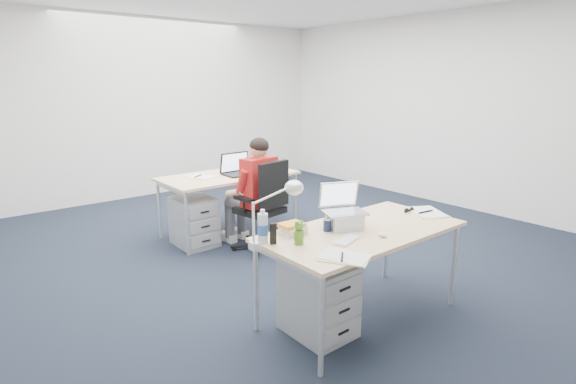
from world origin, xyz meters
The scene contains 24 objects.
floor centered at (0.00, 0.00, 0.00)m, with size 7.00×7.00×0.00m, color black.
room centered at (0.00, 0.00, 1.71)m, with size 6.02×7.02×2.80m.
desk_near centered at (-0.57, -1.36, 0.68)m, with size 1.60×0.80×0.73m.
desk_far centered at (-0.27, 1.03, 0.68)m, with size 1.60×0.80×0.73m.
office_chair centered at (-0.30, 0.32, 0.29)m, with size 0.73×0.73×1.01m.
seated_person centered at (-0.32, 0.49, 0.61)m, with size 0.43×0.72×1.23m.
drawer_pedestal_near centered at (-0.98, -1.32, 0.28)m, with size 0.40×0.50×0.55m, color #9DA0A2.
drawer_pedestal_far centered at (-0.82, 0.92, 0.28)m, with size 0.40×0.50×0.55m, color #9DA0A2.
silver_laptop centered at (-0.65, -1.25, 0.90)m, with size 0.32×0.25×0.33m, color silver, non-canonical shape.
wireless_keyboard centered at (-0.85, -1.46, 0.74)m, with size 0.25×0.10×0.01m, color white.
computer_mouse centered at (-0.58, -1.56, 0.74)m, with size 0.05×0.08×0.03m, color white.
headphones centered at (-0.50, -1.07, 0.75)m, with size 0.20×0.15×0.03m, color black, non-canonical shape.
can_koozie centered at (-0.81, -1.22, 0.78)m, with size 0.06×0.06×0.10m, color #162346.
water_bottle centered at (-1.32, -1.11, 0.85)m, with size 0.07×0.07×0.24m, color silver.
bear_figurine centered at (-1.15, -1.29, 0.82)m, with size 0.09×0.07×0.17m, color #33731E, non-canonical shape.
book_stack centered at (-1.05, -1.10, 0.77)m, with size 0.19×0.14×0.08m, color silver.
cordless_phone centered at (-1.29, -1.18, 0.81)m, with size 0.04×0.03×0.15m, color black.
papers_left centered at (-1.10, -1.67, 0.74)m, with size 0.22×0.31×0.01m, color #FBEB91.
papers_right centered at (0.18, -1.42, 0.74)m, with size 0.24×0.34×0.01m, color #FBEB91.
sunglasses centered at (0.09, -1.30, 0.74)m, with size 0.11×0.05×0.03m, color black, non-canonical shape.
desk_lamp centered at (-1.32, -1.19, 0.95)m, with size 0.39×0.14×0.45m, color silver, non-canonical shape.
dark_laptop centered at (-0.17, 0.94, 0.87)m, with size 0.38×0.37×0.27m, color black, non-canonical shape.
far_cup centered at (0.46, 1.19, 0.78)m, with size 0.07×0.07×0.10m, color white.
far_papers centered at (-0.61, 1.12, 0.73)m, with size 0.23×0.33×0.01m, color white.
Camera 1 is at (-3.06, -3.51, 1.83)m, focal length 28.00 mm.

